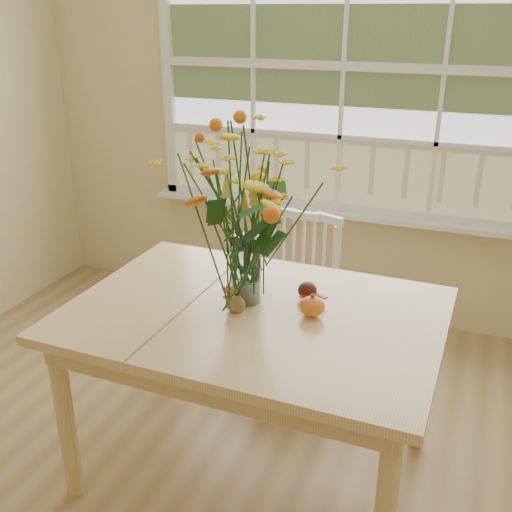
% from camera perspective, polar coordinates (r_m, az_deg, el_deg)
% --- Properties ---
extents(wall_back, '(4.00, 0.02, 2.70)m').
position_cam_1_polar(wall_back, '(3.63, 8.32, 14.37)').
color(wall_back, beige).
rests_on(wall_back, floor).
extents(window, '(2.42, 0.12, 1.74)m').
position_cam_1_polar(window, '(3.58, 8.34, 17.17)').
color(window, silver).
rests_on(window, wall_back).
extents(dining_table, '(1.45, 1.05, 0.77)m').
position_cam_1_polar(dining_table, '(2.38, -0.18, -7.14)').
color(dining_table, tan).
rests_on(dining_table, floor).
extents(windsor_chair, '(0.42, 0.40, 0.88)m').
position_cam_1_polar(windsor_chair, '(3.12, 3.90, -3.30)').
color(windsor_chair, white).
rests_on(windsor_chair, floor).
extents(flower_vase, '(0.56, 0.56, 0.67)m').
position_cam_1_polar(flower_vase, '(2.26, -1.03, 4.93)').
color(flower_vase, white).
rests_on(flower_vase, dining_table).
extents(pumpkin, '(0.10, 0.10, 0.08)m').
position_cam_1_polar(pumpkin, '(2.28, 5.37, -4.89)').
color(pumpkin, '#C54717').
rests_on(pumpkin, dining_table).
extents(turkey_figurine, '(0.08, 0.06, 0.10)m').
position_cam_1_polar(turkey_figurine, '(2.29, -1.97, -4.64)').
color(turkey_figurine, '#CCB78C').
rests_on(turkey_figurine, dining_table).
extents(dark_gourd, '(0.13, 0.08, 0.07)m').
position_cam_1_polar(dark_gourd, '(2.41, 4.92, -3.34)').
color(dark_gourd, '#38160F').
rests_on(dark_gourd, dining_table).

